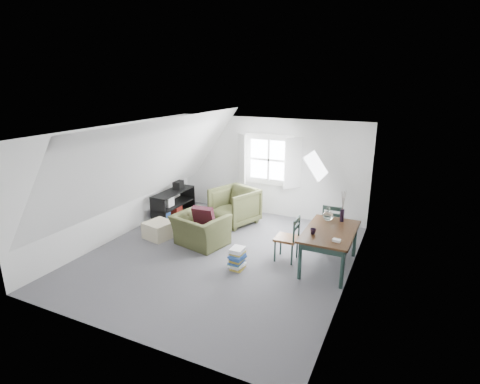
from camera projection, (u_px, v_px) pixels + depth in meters
The scene contains 24 objects.
floor at pixel (219, 256), 7.53m from camera, with size 5.50×5.50×0.00m, color #504F54.
ceiling at pixel (217, 131), 6.80m from camera, with size 5.50×5.50×0.00m, color white.
wall_back at pixel (269, 167), 9.55m from camera, with size 5.00×5.00×0.00m, color silver.
wall_front at pixel (116, 255), 4.79m from camera, with size 5.00×5.00×0.00m, color silver.
wall_left at pixel (117, 182), 8.18m from camera, with size 5.50×5.50×0.00m, color silver.
wall_right at pixel (352, 216), 6.15m from camera, with size 5.50×5.50×0.00m, color silver.
slope_left at pixel (151, 163), 7.65m from camera, with size 5.50×5.50×0.00m, color white.
slope_right at pixel (297, 179), 6.39m from camera, with size 5.50×5.50×0.00m, color white.
dormer_window at pixel (268, 160), 9.43m from camera, with size 1.71×0.35×1.30m.
skylight at pixel (316, 165), 7.52m from camera, with size 0.55×0.75×0.04m, color white.
armchair_near at pixel (201, 244), 8.05m from camera, with size 1.04×0.91×0.68m, color #3D4122.
armchair_far at pixel (235, 223), 9.24m from camera, with size 0.95×0.98×0.89m, color #3D4122.
throw_pillow at pixel (204, 217), 8.01m from camera, with size 0.46×0.13×0.46m, color #3C101B.
ottoman at pixel (159, 230), 8.35m from camera, with size 0.55×0.55×0.37m, color #B7AB8C.
dining_table at pixel (330, 235), 6.91m from camera, with size 0.89×1.49×0.74m.
demijohn at pixel (328, 215), 7.30m from camera, with size 0.20×0.20×0.29m.
vase_twigs at pixel (342, 215), 7.27m from camera, with size 0.08×0.09×0.62m.
cup at pixel (313, 234), 6.72m from camera, with size 0.11×0.11×0.10m, color black.
paper_box at pixel (337, 240), 6.40m from camera, with size 0.13×0.09×0.04m, color white.
dining_chair_far at pixel (332, 224), 7.89m from camera, with size 0.44×0.44×0.93m.
dining_chair_near at pixel (288, 238), 7.23m from camera, with size 0.42×0.42×0.90m.
media_shelf at pixel (173, 206), 9.55m from camera, with size 0.45×1.34×0.68m.
electronics_box at pixel (178, 185), 9.67m from camera, with size 0.20×0.28×0.22m, color black.
magazine_stack at pixel (237, 259), 6.97m from camera, with size 0.31×0.36×0.41m.
Camera 1 is at (3.29, -6.01, 3.42)m, focal length 28.00 mm.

